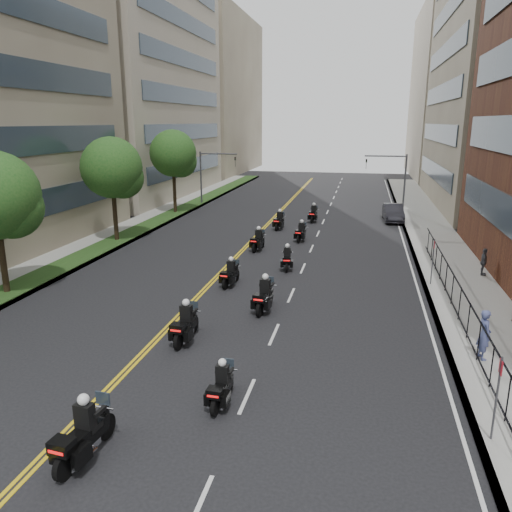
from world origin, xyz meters
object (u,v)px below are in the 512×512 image
Objects in this scene: motorcycle_6 at (258,241)px; motorcycle_7 at (301,233)px; motorcycle_8 at (279,221)px; parked_sedan at (393,213)px; motorcycle_1 at (222,387)px; motorcycle_5 at (287,259)px; motorcycle_3 at (264,297)px; motorcycle_0 at (83,435)px; motorcycle_4 at (230,274)px; motorcycle_9 at (314,214)px; pedestrian_c at (484,262)px; pedestrian_a at (484,334)px; motorcycle_2 at (185,325)px.

motorcycle_6 is 4.25m from motorcycle_7.
motorcycle_8 is 10.95m from parked_sedan.
motorcycle_1 is at bearing -77.85° from motorcycle_8.
motorcycle_5 is 4.93m from motorcycle_6.
motorcycle_3 is at bearing -69.05° from motorcycle_6.
motorcycle_0 is 1.10× the size of motorcycle_8.
motorcycle_9 is at bearing 89.93° from motorcycle_4.
pedestrian_c is (13.62, -10.66, 0.27)m from motorcycle_8.
motorcycle_4 is at bearing 47.31° from pedestrian_a.
motorcycle_8 is (-2.64, 26.63, 0.06)m from motorcycle_1.
pedestrian_c reaches higher than motorcycle_5.
motorcycle_8 is at bearing 95.68° from motorcycle_0.
motorcycle_9 is at bearing 96.24° from motorcycle_7.
motorcycle_5 is 7.52m from motorcycle_7.
pedestrian_a reaches higher than motorcycle_6.
motorcycle_3 is (-0.26, 8.20, 0.11)m from motorcycle_1.
motorcycle_6 reaches higher than motorcycle_4.
motorcycle_0 reaches higher than motorcycle_9.
motorcycle_1 is 0.90× the size of motorcycle_8.
motorcycle_6 is at bearing 115.86° from motorcycle_5.
motorcycle_3 is 1.07× the size of motorcycle_8.
motorcycle_7 is (-0.09, 14.57, -0.07)m from motorcycle_3.
motorcycle_7 is at bearing 68.28° from pedestrian_c.
motorcycle_1 is at bearing -83.03° from motorcycle_3.
motorcycle_0 is 36.85m from parked_sedan.
parked_sedan is (9.57, 20.71, 0.13)m from motorcycle_4.
pedestrian_a is (8.68, 4.82, 0.50)m from motorcycle_1.
pedestrian_a is (11.60, -14.58, 0.44)m from motorcycle_6.
motorcycle_4 is 0.95× the size of motorcycle_6.
motorcycle_6 is 11.31m from motorcycle_9.
pedestrian_a reaches higher than motorcycle_4.
motorcycle_5 is 1.36× the size of pedestrian_c.
motorcycle_3 reaches higher than parked_sedan.
pedestrian_c is at bearing 25.70° from motorcycle_4.
motorcycle_3 is 1.12× the size of motorcycle_7.
motorcycle_1 is 0.85× the size of motorcycle_2.
pedestrian_a is (8.93, -10.43, 0.48)m from motorcycle_5.
motorcycle_3 is at bearing 56.88° from pedestrian_a.
motorcycle_6 is at bearing -85.76° from motorcycle_8.
motorcycle_7 is (2.58, 3.37, -0.03)m from motorcycle_6.
motorcycle_5 is (2.55, 3.73, -0.01)m from motorcycle_4.
motorcycle_2 is at bearing -81.68° from motorcycle_6.
motorcycle_1 is 0.45× the size of parked_sedan.
motorcycle_6 is at bearing 85.42° from pedestrian_c.
pedestrian_c is (13.79, 19.31, 0.20)m from motorcycle_0.
motorcycle_9 is at bearing 94.99° from motorcycle_3.
motorcycle_4 is 15.10m from motorcycle_8.
pedestrian_c is (13.90, -3.43, 0.27)m from motorcycle_6.
motorcycle_2 is 1.11× the size of motorcycle_7.
motorcycle_1 is 9.94m from pedestrian_a.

